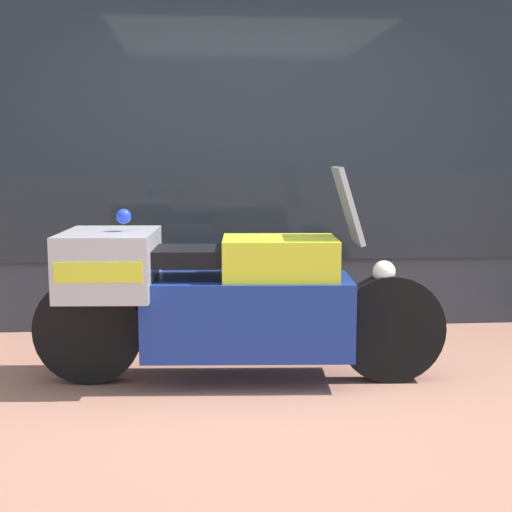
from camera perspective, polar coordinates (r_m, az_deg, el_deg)
ground_plane at (r=4.04m, az=2.57°, el=-11.86°), size 60.00×60.00×0.00m
shop_building at (r=5.80m, az=-4.56°, el=14.17°), size 6.34×0.55×3.97m
window_display at (r=5.95m, az=4.48°, el=-1.00°), size 4.83×0.30×1.79m
paramedic_motorcycle at (r=4.32m, az=-3.23°, el=-3.11°), size 2.50×0.74×1.31m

